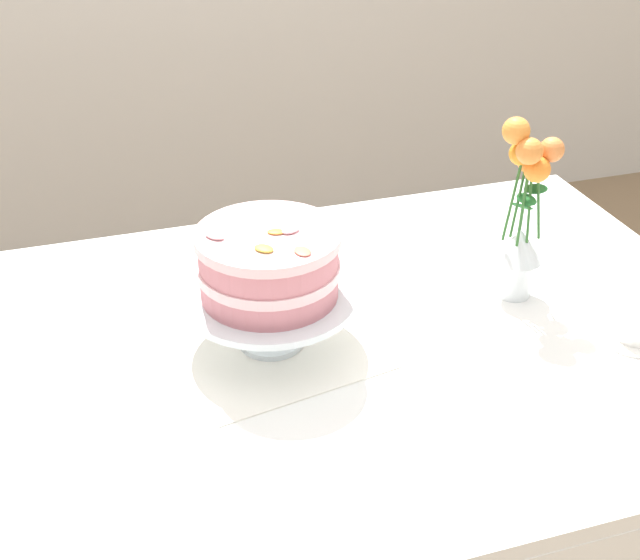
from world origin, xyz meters
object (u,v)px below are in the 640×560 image
Objects in this scene: dining_table at (355,388)px; teacup at (638,327)px; layer_cake at (269,263)px; flower_vase at (523,216)px; cake_stand at (270,303)px.

teacup is (0.46, -0.13, 0.12)m from dining_table.
layer_cake reaches higher than dining_table.
dining_table is at bearing -168.49° from flower_vase.
layer_cake is (-0.14, 0.05, 0.25)m from dining_table.
teacup is (0.60, -0.17, -0.13)m from layer_cake.
flower_vase reaches higher than layer_cake.
flower_vase is 2.77× the size of teacup.
layer_cake is 0.68× the size of flower_vase.
dining_table is 5.95× the size of layer_cake.
teacup is (0.13, -0.19, -0.14)m from flower_vase.
cake_stand reaches higher than teacup.
dining_table is at bearing 164.71° from teacup.
layer_cake is at bearing 161.48° from dining_table.
dining_table is at bearing -18.56° from cake_stand.
teacup reaches higher than dining_table.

